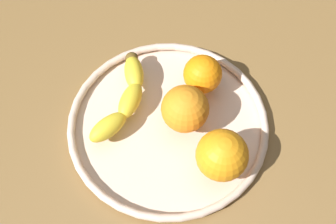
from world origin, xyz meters
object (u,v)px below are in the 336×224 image
object	(u,v)px
orange_back_right	(185,109)
banana	(124,98)
orange_front_right	(203,74)
fruit_bowl	(168,124)
orange_center	(222,155)

from	to	relation	value
orange_back_right	banana	bearing A→B (deg)	97.90
banana	orange_front_right	xyz separation A→B (cm)	(8.57, -9.33, 1.54)
fruit_bowl	orange_back_right	bearing A→B (deg)	-58.92
orange_center	banana	bearing A→B (deg)	79.81
orange_front_right	orange_back_right	distance (cm)	7.25
orange_center	orange_back_right	xyz separation A→B (cm)	(4.52, 7.91, -0.14)
orange_front_right	orange_center	xyz separation A→B (cm)	(-11.74, -8.32, 0.69)
fruit_bowl	banana	size ratio (longest dim) A/B	1.75
banana	orange_center	distance (cm)	18.08
orange_front_right	orange_center	distance (cm)	14.41
orange_front_right	orange_back_right	bearing A→B (deg)	-176.74
banana	orange_back_right	xyz separation A→B (cm)	(1.35, -9.75, 2.09)
fruit_bowl	orange_front_right	bearing A→B (deg)	-11.69
banana	orange_center	size ratio (longest dim) A/B	2.38
orange_front_right	orange_center	size ratio (longest dim) A/B	0.82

